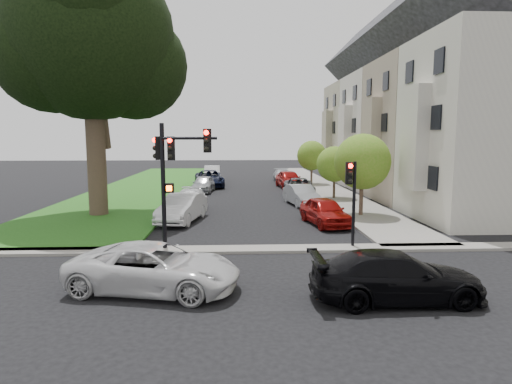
{
  "coord_description": "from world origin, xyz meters",
  "views": [
    {
      "loc": [
        -0.88,
        -14.74,
        4.55
      ],
      "look_at": [
        0.0,
        5.0,
        2.0
      ],
      "focal_mm": 30.0,
      "sensor_mm": 36.0,
      "label": 1
    }
  ],
  "objects_px": {
    "car_parked_9": "(212,173)",
    "car_parked_6": "(190,200)",
    "car_parked_7": "(203,184)",
    "car_parked_3": "(289,179)",
    "traffic_signal_secondary": "(351,188)",
    "traffic_signal_main": "(173,164)",
    "car_parked_4": "(283,175)",
    "car_cross_far": "(396,276)",
    "car_parked_2": "(299,187)",
    "car_cross_near": "(155,268)",
    "car_parked_0": "(325,211)",
    "car_parked_8": "(209,179)",
    "car_parked_5": "(182,208)",
    "eucalyptus": "(89,37)",
    "small_tree_b": "(335,164)",
    "small_tree_c": "(312,156)",
    "small_tree_a": "(362,162)",
    "car_parked_1": "(301,195)"
  },
  "relations": [
    {
      "from": "traffic_signal_main",
      "to": "car_parked_7",
      "type": "height_order",
      "value": "traffic_signal_main"
    },
    {
      "from": "small_tree_a",
      "to": "eucalyptus",
      "type": "bearing_deg",
      "value": 176.64
    },
    {
      "from": "car_parked_6",
      "to": "small_tree_a",
      "type": "bearing_deg",
      "value": -11.98
    },
    {
      "from": "traffic_signal_secondary",
      "to": "car_parked_3",
      "type": "xyz_separation_m",
      "value": [
        0.04,
        21.13,
        -1.7
      ]
    },
    {
      "from": "small_tree_c",
      "to": "car_cross_far",
      "type": "xyz_separation_m",
      "value": [
        -2.66,
        -28.96,
        -2.1
      ]
    },
    {
      "from": "car_parked_7",
      "to": "car_parked_3",
      "type": "bearing_deg",
      "value": 24.88
    },
    {
      "from": "small_tree_a",
      "to": "car_cross_near",
      "type": "relative_size",
      "value": 0.94
    },
    {
      "from": "car_parked_5",
      "to": "car_parked_9",
      "type": "xyz_separation_m",
      "value": [
        0.33,
        22.29,
        0.01
      ]
    },
    {
      "from": "traffic_signal_main",
      "to": "car_parked_1",
      "type": "bearing_deg",
      "value": 58.63
    },
    {
      "from": "car_cross_near",
      "to": "car_parked_1",
      "type": "height_order",
      "value": "car_cross_near"
    },
    {
      "from": "traffic_signal_secondary",
      "to": "car_parked_1",
      "type": "distance_m",
      "value": 11.36
    },
    {
      "from": "car_parked_0",
      "to": "car_parked_3",
      "type": "xyz_separation_m",
      "value": [
        0.1,
        16.36,
        0.08
      ]
    },
    {
      "from": "small_tree_b",
      "to": "car_parked_4",
      "type": "relative_size",
      "value": 0.89
    },
    {
      "from": "car_cross_far",
      "to": "car_parked_9",
      "type": "distance_m",
      "value": 34.56
    },
    {
      "from": "small_tree_b",
      "to": "eucalyptus",
      "type": "bearing_deg",
      "value": -158.47
    },
    {
      "from": "car_cross_near",
      "to": "car_parked_6",
      "type": "distance_m",
      "value": 13.79
    },
    {
      "from": "car_parked_3",
      "to": "car_parked_5",
      "type": "xyz_separation_m",
      "value": [
        -7.62,
        -15.22,
        -0.04
      ]
    },
    {
      "from": "car_parked_8",
      "to": "car_parked_7",
      "type": "bearing_deg",
      "value": -100.68
    },
    {
      "from": "car_cross_far",
      "to": "car_parked_4",
      "type": "distance_m",
      "value": 32.13
    },
    {
      "from": "eucalyptus",
      "to": "car_parked_3",
      "type": "height_order",
      "value": "eucalyptus"
    },
    {
      "from": "car_parked_5",
      "to": "traffic_signal_main",
      "type": "bearing_deg",
      "value": -74.64
    },
    {
      "from": "traffic_signal_secondary",
      "to": "car_cross_near",
      "type": "xyz_separation_m",
      "value": [
        -7.07,
        -4.53,
        -1.79
      ]
    },
    {
      "from": "small_tree_c",
      "to": "car_parked_5",
      "type": "relative_size",
      "value": 0.92
    },
    {
      "from": "car_parked_8",
      "to": "small_tree_c",
      "type": "bearing_deg",
      "value": -0.32
    },
    {
      "from": "small_tree_c",
      "to": "car_parked_7",
      "type": "relative_size",
      "value": 1.05
    },
    {
      "from": "car_parked_2",
      "to": "car_parked_0",
      "type": "bearing_deg",
      "value": -86.4
    },
    {
      "from": "eucalyptus",
      "to": "car_parked_0",
      "type": "height_order",
      "value": "eucalyptus"
    },
    {
      "from": "car_parked_4",
      "to": "car_parked_6",
      "type": "height_order",
      "value": "car_parked_6"
    },
    {
      "from": "car_cross_near",
      "to": "car_parked_9",
      "type": "height_order",
      "value": "car_parked_9"
    },
    {
      "from": "car_parked_0",
      "to": "car_parked_4",
      "type": "xyz_separation_m",
      "value": [
        0.1,
        21.73,
        -0.07
      ]
    },
    {
      "from": "car_parked_6",
      "to": "car_cross_near",
      "type": "bearing_deg",
      "value": -86.98
    },
    {
      "from": "traffic_signal_secondary",
      "to": "car_parked_7",
      "type": "height_order",
      "value": "traffic_signal_secondary"
    },
    {
      "from": "car_cross_far",
      "to": "car_parked_3",
      "type": "relative_size",
      "value": 1.03
    },
    {
      "from": "small_tree_a",
      "to": "car_parked_6",
      "type": "relative_size",
      "value": 1.04
    },
    {
      "from": "car_cross_far",
      "to": "car_parked_2",
      "type": "xyz_separation_m",
      "value": [
        0.38,
        21.41,
        -0.02
      ]
    },
    {
      "from": "traffic_signal_secondary",
      "to": "car_parked_8",
      "type": "xyz_separation_m",
      "value": [
        -7.16,
        22.21,
        -1.74
      ]
    },
    {
      "from": "car_parked_4",
      "to": "car_parked_3",
      "type": "bearing_deg",
      "value": -87.95
    },
    {
      "from": "eucalyptus",
      "to": "small_tree_a",
      "type": "relative_size",
      "value": 3.08
    },
    {
      "from": "small_tree_b",
      "to": "car_parked_2",
      "type": "relative_size",
      "value": 0.79
    },
    {
      "from": "car_parked_9",
      "to": "car_parked_6",
      "type": "bearing_deg",
      "value": -93.89
    },
    {
      "from": "car_parked_4",
      "to": "car_parked_7",
      "type": "height_order",
      "value": "car_parked_7"
    },
    {
      "from": "car_cross_near",
      "to": "car_parked_1",
      "type": "distance_m",
      "value": 17.12
    },
    {
      "from": "traffic_signal_main",
      "to": "car_parked_4",
      "type": "bearing_deg",
      "value": 74.82
    },
    {
      "from": "eucalyptus",
      "to": "car_parked_4",
      "type": "xyz_separation_m",
      "value": [
        12.73,
        18.69,
        -9.35
      ]
    },
    {
      "from": "traffic_signal_main",
      "to": "car_parked_5",
      "type": "xyz_separation_m",
      "value": [
        -0.45,
        5.86,
        -2.76
      ]
    },
    {
      "from": "car_cross_near",
      "to": "car_parked_3",
      "type": "height_order",
      "value": "car_parked_3"
    },
    {
      "from": "car_parked_8",
      "to": "car_parked_2",
      "type": "bearing_deg",
      "value": -48.09
    },
    {
      "from": "car_parked_3",
      "to": "car_parked_9",
      "type": "bearing_deg",
      "value": 130.0
    },
    {
      "from": "traffic_signal_secondary",
      "to": "car_parked_7",
      "type": "distance_m",
      "value": 19.92
    },
    {
      "from": "traffic_signal_main",
      "to": "car_parked_4",
      "type": "relative_size",
      "value": 1.16
    }
  ]
}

